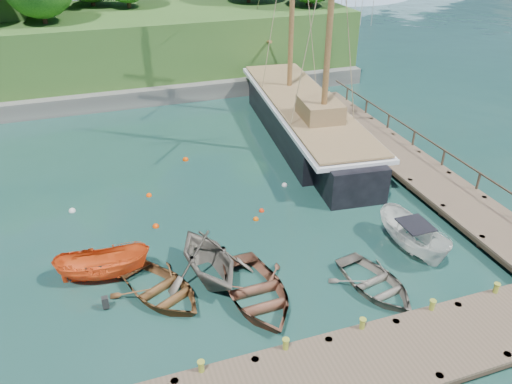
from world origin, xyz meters
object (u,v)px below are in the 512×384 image
(rowboat_3, at_px, (375,289))
(cabin_boat_white, at_px, (411,250))
(schooner, at_px, (304,121))
(rowboat_2, at_px, (256,300))
(rowboat_0, at_px, (162,296))
(rowboat_1, at_px, (209,277))
(motorboat_orange, at_px, (106,278))

(rowboat_3, xyz_separation_m, cabin_boat_white, (3.04, 1.88, 0.00))
(rowboat_3, height_order, schooner, schooner)
(rowboat_2, distance_m, schooner, 17.05)
(rowboat_0, height_order, schooner, schooner)
(rowboat_3, distance_m, schooner, 16.20)
(schooner, bearing_deg, rowboat_0, -126.58)
(rowboat_1, distance_m, motorboat_orange, 4.49)
(rowboat_1, xyz_separation_m, cabin_boat_white, (9.44, -1.15, 0.00))
(rowboat_1, relative_size, cabin_boat_white, 1.01)
(motorboat_orange, bearing_deg, schooner, -43.22)
(rowboat_1, height_order, cabin_boat_white, rowboat_1)
(rowboat_0, distance_m, rowboat_1, 2.22)
(rowboat_3, bearing_deg, rowboat_1, 142.98)
(cabin_boat_white, bearing_deg, schooner, 83.31)
(rowboat_3, height_order, motorboat_orange, motorboat_orange)
(rowboat_0, bearing_deg, rowboat_1, -13.43)
(schooner, bearing_deg, motorboat_orange, -135.73)
(rowboat_0, bearing_deg, schooner, 19.26)
(rowboat_2, distance_m, rowboat_3, 5.03)
(rowboat_2, distance_m, motorboat_orange, 6.68)
(rowboat_3, relative_size, schooner, 0.16)
(rowboat_3, xyz_separation_m, motorboat_orange, (-10.66, 4.42, 0.00))
(rowboat_1, relative_size, rowboat_2, 0.90)
(rowboat_2, xyz_separation_m, cabin_boat_white, (7.96, 0.87, 0.00))
(cabin_boat_white, bearing_deg, rowboat_1, 168.55)
(rowboat_2, relative_size, motorboat_orange, 1.22)
(cabin_boat_white, bearing_deg, motorboat_orange, 164.99)
(rowboat_1, relative_size, motorboat_orange, 1.11)
(cabin_boat_white, relative_size, schooner, 0.17)
(rowboat_2, bearing_deg, rowboat_0, 156.03)
(rowboat_1, height_order, rowboat_2, rowboat_1)
(rowboat_1, bearing_deg, rowboat_2, -64.22)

